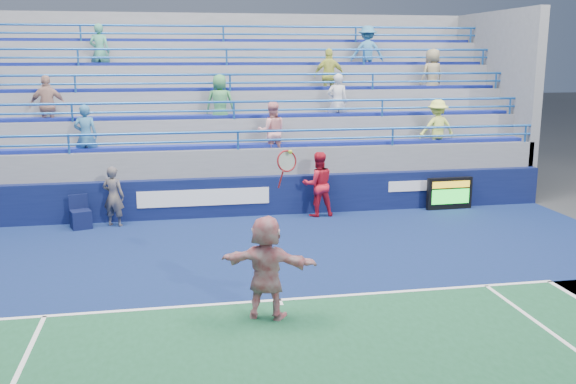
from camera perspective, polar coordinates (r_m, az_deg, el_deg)
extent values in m
plane|color=#333538|center=(11.94, -0.80, -9.67)|extent=(120.00, 120.00, 0.00)
cube|color=#0F234C|center=(13.98, -2.33, -6.35)|extent=(18.00, 8.40, 0.02)
cube|color=white|center=(11.93, -0.80, -9.57)|extent=(11.00, 0.10, 0.01)
cube|color=white|center=(11.84, -0.71, -9.75)|extent=(0.08, 0.30, 0.01)
cube|color=#0A123B|center=(17.95, -4.32, -0.42)|extent=(18.00, 0.30, 1.10)
cube|color=white|center=(17.71, -7.48, -0.49)|extent=(3.60, 0.02, 0.45)
cube|color=white|center=(19.03, 11.49, 0.55)|extent=(1.80, 0.02, 0.30)
cube|color=slate|center=(20.83, -5.21, 1.31)|extent=(18.00, 5.60, 1.10)
cube|color=slate|center=(20.76, -5.23, 2.33)|extent=(18.00, 5.60, 1.85)
cube|color=#152495|center=(18.30, -4.59, 4.11)|extent=(17.40, 0.45, 0.10)
cylinder|color=#1F59AA|center=(17.85, -4.48, 5.37)|extent=(18.00, 0.07, 0.07)
cube|color=slate|center=(21.20, -5.37, 3.55)|extent=(18.00, 4.60, 2.60)
cube|color=#152495|center=(19.20, -4.94, 6.73)|extent=(17.40, 0.45, 0.10)
cylinder|color=#1F59AA|center=(18.77, -4.85, 7.99)|extent=(18.00, 0.07, 0.07)
cube|color=slate|center=(21.64, -5.52, 4.72)|extent=(18.00, 3.60, 3.35)
cube|color=#152495|center=(20.14, -5.27, 9.12)|extent=(17.40, 0.45, 0.10)
cylinder|color=#1F59AA|center=(19.73, -5.18, 10.36)|extent=(18.00, 0.07, 0.07)
cube|color=slate|center=(22.09, -5.65, 5.85)|extent=(18.00, 2.60, 4.10)
cube|color=#152495|center=(21.12, -5.57, 11.28)|extent=(17.40, 0.45, 0.10)
cylinder|color=#1F59AA|center=(20.72, -5.49, 12.51)|extent=(18.00, 0.07, 0.07)
cube|color=slate|center=(22.55, -5.78, 6.93)|extent=(18.00, 1.60, 4.85)
cube|color=#152495|center=(22.11, -5.84, 13.25)|extent=(17.40, 0.45, 0.10)
cylinder|color=#1F59AA|center=(21.73, -5.78, 14.46)|extent=(18.00, 0.07, 0.07)
imported|color=gray|center=(21.77, 12.69, 10.10)|extent=(0.95, 0.75, 1.70)
imported|color=#3F8C50|center=(19.14, -6.05, 7.84)|extent=(0.89, 0.64, 1.70)
imported|color=teal|center=(22.04, 7.06, 12.27)|extent=(1.19, 0.80, 1.70)
imported|color=#F0FE62|center=(19.80, 13.10, 5.55)|extent=(1.12, 0.68, 1.70)
imported|color=tan|center=(19.37, -20.55, 7.19)|extent=(1.02, 0.47, 1.70)
imported|color=#419071|center=(21.13, -16.38, 11.89)|extent=(0.68, 0.51, 1.70)
imported|color=#2F658E|center=(18.29, -17.52, 4.79)|extent=(0.65, 0.46, 1.70)
imported|color=silver|center=(19.74, 4.41, 8.00)|extent=(0.69, 0.52, 1.70)
imported|color=pink|center=(18.38, -1.44, 5.38)|extent=(0.85, 0.68, 1.70)
imported|color=#C7CF50|center=(20.67, 3.68, 10.27)|extent=(1.02, 0.48, 1.70)
cube|color=black|center=(19.25, 14.15, -0.13)|extent=(1.37, 0.20, 0.95)
cube|color=gold|center=(19.12, 14.30, 0.65)|extent=(1.16, 0.02, 0.19)
cube|color=#19E533|center=(19.19, 14.24, -0.39)|extent=(1.16, 0.02, 0.43)
cube|color=#0B1137|center=(17.50, -17.93, -2.34)|extent=(0.62, 0.62, 0.49)
cube|color=#0B1137|center=(17.61, -17.94, -0.79)|extent=(0.48, 0.20, 0.38)
imported|color=silver|center=(10.93, -1.92, -6.71)|extent=(1.76, 1.14, 1.81)
torus|color=#AA141C|center=(10.54, -0.11, 2.77)|extent=(0.38, 0.21, 0.37)
cylinder|color=#AA141C|center=(10.58, -0.64, 1.14)|extent=(0.08, 0.21, 0.33)
sphere|color=gold|center=(10.48, 0.21, 3.58)|extent=(0.07, 0.07, 0.07)
imported|color=#151B3B|center=(17.37, -15.25, -0.39)|extent=(0.69, 0.58, 1.60)
imported|color=red|center=(17.82, 2.69, 0.69)|extent=(0.93, 0.74, 1.82)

